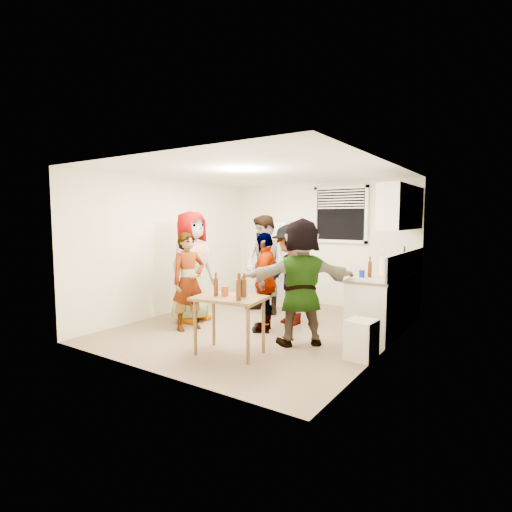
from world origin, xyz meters
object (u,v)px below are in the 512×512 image
Objects in this scene: wine_bottle at (404,268)px; beer_bottle_table at (239,300)px; refrigerator at (279,263)px; guest_back_left at (265,313)px; serving_table at (230,354)px; guest_orange at (300,344)px; blue_cup at (362,277)px; trash_bin at (361,340)px; guest_back_right at (290,324)px; guest_grey at (192,320)px; guest_black at (265,330)px; guest_stripe at (189,329)px; beer_bottle_counter at (370,277)px; kettle at (391,270)px; red_cup at (225,296)px.

beer_bottle_table is (-1.17, -3.36, -0.14)m from wine_bottle.
refrigerator is 1.33m from guest_back_left.
serving_table is 1.06m from guest_orange.
blue_cup is 2.27m from serving_table.
trash_bin reaches higher than guest_back_right.
wine_bottle is at bearing 2.52° from refrigerator.
guest_orange is (0.65, -0.88, 0.00)m from guest_back_right.
guest_grey is 1.40m from guest_black.
trash_bin is 3.11m from guest_grey.
beer_bottle_counter is at bearing -45.21° from guest_stripe.
kettle is 2.12m from trash_bin.
refrigerator is 3.51m from beer_bottle_table.
guest_orange is at bearing 56.89° from serving_table.
guest_grey is (-2.75, -0.73, -0.90)m from blue_cup.
blue_cup is at bearing 86.62° from guest_black.
guest_back_right is at bearing -53.11° from refrigerator.
beer_bottle_counter is at bearing 55.30° from serving_table.
kettle reaches higher than guest_black.
red_cup is 0.07× the size of guest_orange.
guest_black is (-0.13, -0.59, 0.00)m from guest_back_right.
beer_bottle_table is (-1.02, -1.93, -0.14)m from beer_bottle_counter.
guest_back_left is (-2.07, 0.34, -0.90)m from beer_bottle_counter.
kettle reaches higher than guest_back_right.
guest_black is at bearing -158.06° from blue_cup.
guest_grey is 1.03× the size of guest_back_left.
blue_cup reaches higher than red_cup.
wine_bottle is 0.15× the size of guest_grey.
wine_bottle is at bearing 32.25° from guest_back_left.
red_cup is (1.01, -3.11, -0.09)m from refrigerator.
refrigerator is 2.43m from kettle.
trash_bin is 1.77m from guest_black.
wine_bottle is at bearing -51.28° from guest_grey.
blue_cup is 2.12m from red_cup.
beer_bottle_counter reaches higher than guest_black.
beer_bottle_table is 0.16× the size of guest_black.
beer_bottle_counter is 2.19m from beer_bottle_table.
refrigerator reaches higher than beer_bottle_counter.
guest_back_right is at bearing -177.95° from beer_bottle_counter.
refrigerator reaches higher than blue_cup.
guest_orange is (-0.68, -0.92, -0.90)m from beer_bottle_counter.
guest_grey is (-1.59, 1.00, 0.00)m from serving_table.
kettle is 0.16× the size of guest_black.
refrigerator is 13.38× the size of red_cup.
serving_table reaches higher than guest_stripe.
beer_bottle_counter is at bearing -96.00° from wine_bottle.
beer_bottle_counter is 0.12m from blue_cup.
guest_orange is at bearing -61.67° from guest_stripe.
refrigerator is at bearing -94.81° from guest_orange.
trash_bin is 3.98× the size of red_cup.
kettle is (2.40, -0.35, 0.05)m from refrigerator.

